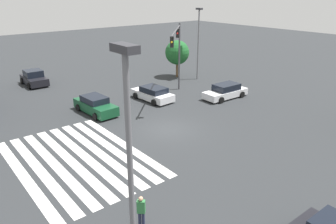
{
  "coord_description": "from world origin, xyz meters",
  "views": [
    {
      "loc": [
        17.88,
        -14.38,
        10.05
      ],
      "look_at": [
        0.0,
        0.0,
        1.43
      ],
      "focal_mm": 35.0,
      "sensor_mm": 36.0,
      "label": 1
    }
  ],
  "objects_px": {
    "car_1": "(34,78)",
    "street_light_pole_a": "(131,180)",
    "car_3": "(226,91)",
    "car_5": "(153,94)",
    "street_light_pole_b": "(198,38)",
    "tree_corner_c": "(177,53)",
    "traffic_signal_mast": "(177,46)",
    "pedestrian": "(141,210)",
    "car_0": "(95,105)"
  },
  "relations": [
    {
      "from": "street_light_pole_b",
      "to": "tree_corner_c",
      "type": "distance_m",
      "value": 3.23
    },
    {
      "from": "car_3",
      "to": "car_5",
      "type": "distance_m",
      "value": 7.15
    },
    {
      "from": "car_5",
      "to": "street_light_pole_b",
      "type": "relative_size",
      "value": 0.57
    },
    {
      "from": "car_5",
      "to": "street_light_pole_a",
      "type": "height_order",
      "value": "street_light_pole_a"
    },
    {
      "from": "car_3",
      "to": "pedestrian",
      "type": "height_order",
      "value": "pedestrian"
    },
    {
      "from": "traffic_signal_mast",
      "to": "car_5",
      "type": "height_order",
      "value": "traffic_signal_mast"
    },
    {
      "from": "car_1",
      "to": "street_light_pole_a",
      "type": "distance_m",
      "value": 31.42
    },
    {
      "from": "car_5",
      "to": "tree_corner_c",
      "type": "bearing_deg",
      "value": -58.74
    },
    {
      "from": "car_5",
      "to": "street_light_pole_b",
      "type": "distance_m",
      "value": 10.24
    },
    {
      "from": "pedestrian",
      "to": "street_light_pole_a",
      "type": "relative_size",
      "value": 0.18
    },
    {
      "from": "traffic_signal_mast",
      "to": "tree_corner_c",
      "type": "xyz_separation_m",
      "value": [
        -6.02,
        5.1,
        -2.09
      ]
    },
    {
      "from": "traffic_signal_mast",
      "to": "car_0",
      "type": "bearing_deg",
      "value": -50.93
    },
    {
      "from": "car_1",
      "to": "street_light_pole_a",
      "type": "height_order",
      "value": "street_light_pole_a"
    },
    {
      "from": "car_5",
      "to": "street_light_pole_b",
      "type": "bearing_deg",
      "value": -74.83
    },
    {
      "from": "street_light_pole_a",
      "to": "street_light_pole_b",
      "type": "distance_m",
      "value": 30.69
    },
    {
      "from": "car_1",
      "to": "street_light_pole_a",
      "type": "relative_size",
      "value": 0.47
    },
    {
      "from": "pedestrian",
      "to": "street_light_pole_b",
      "type": "xyz_separation_m",
      "value": [
        -17.3,
        19.9,
        3.97
      ]
    },
    {
      "from": "car_5",
      "to": "tree_corner_c",
      "type": "distance_m",
      "value": 9.64
    },
    {
      "from": "street_light_pole_a",
      "to": "tree_corner_c",
      "type": "relative_size",
      "value": 2.01
    },
    {
      "from": "street_light_pole_b",
      "to": "car_3",
      "type": "bearing_deg",
      "value": -22.16
    },
    {
      "from": "car_1",
      "to": "street_light_pole_b",
      "type": "height_order",
      "value": "street_light_pole_b"
    },
    {
      "from": "car_3",
      "to": "street_light_pole_a",
      "type": "xyz_separation_m",
      "value": [
        13.84,
        -19.66,
        4.58
      ]
    },
    {
      "from": "car_1",
      "to": "pedestrian",
      "type": "relative_size",
      "value": 2.63
    },
    {
      "from": "street_light_pole_b",
      "to": "car_5",
      "type": "bearing_deg",
      "value": -70.86
    },
    {
      "from": "car_1",
      "to": "pedestrian",
      "type": "xyz_separation_m",
      "value": [
        26.84,
        -3.96,
        0.12
      ]
    },
    {
      "from": "car_0",
      "to": "car_3",
      "type": "bearing_deg",
      "value": 67.1
    },
    {
      "from": "traffic_signal_mast",
      "to": "street_light_pole_b",
      "type": "height_order",
      "value": "street_light_pole_b"
    },
    {
      "from": "car_1",
      "to": "car_0",
      "type": "bearing_deg",
      "value": 6.29
    },
    {
      "from": "car_0",
      "to": "tree_corner_c",
      "type": "relative_size",
      "value": 1.08
    },
    {
      "from": "traffic_signal_mast",
      "to": "tree_corner_c",
      "type": "distance_m",
      "value": 8.16
    },
    {
      "from": "car_0",
      "to": "pedestrian",
      "type": "bearing_deg",
      "value": -22.98
    },
    {
      "from": "traffic_signal_mast",
      "to": "pedestrian",
      "type": "bearing_deg",
      "value": -0.01
    },
    {
      "from": "car_0",
      "to": "street_light_pole_b",
      "type": "height_order",
      "value": "street_light_pole_b"
    },
    {
      "from": "car_1",
      "to": "street_light_pole_b",
      "type": "relative_size",
      "value": 0.52
    },
    {
      "from": "street_light_pole_a",
      "to": "street_light_pole_b",
      "type": "bearing_deg",
      "value": 132.8
    },
    {
      "from": "traffic_signal_mast",
      "to": "car_5",
      "type": "relative_size",
      "value": 1.51
    },
    {
      "from": "car_0",
      "to": "street_light_pole_a",
      "type": "distance_m",
      "value": 20.18
    },
    {
      "from": "car_3",
      "to": "street_light_pole_b",
      "type": "relative_size",
      "value": 0.58
    },
    {
      "from": "traffic_signal_mast",
      "to": "street_light_pole_b",
      "type": "xyz_separation_m",
      "value": [
        -3.68,
        6.27,
        -0.19
      ]
    },
    {
      "from": "pedestrian",
      "to": "tree_corner_c",
      "type": "relative_size",
      "value": 0.36
    },
    {
      "from": "car_0",
      "to": "street_light_pole_a",
      "type": "height_order",
      "value": "street_light_pole_a"
    },
    {
      "from": "tree_corner_c",
      "to": "traffic_signal_mast",
      "type": "bearing_deg",
      "value": -40.3
    },
    {
      "from": "car_0",
      "to": "traffic_signal_mast",
      "type": "bearing_deg",
      "value": 80.68
    },
    {
      "from": "traffic_signal_mast",
      "to": "street_light_pole_b",
      "type": "relative_size",
      "value": 0.85
    },
    {
      "from": "pedestrian",
      "to": "street_light_pole_a",
      "type": "distance_m",
      "value": 6.21
    },
    {
      "from": "street_light_pole_b",
      "to": "tree_corner_c",
      "type": "bearing_deg",
      "value": -153.39
    },
    {
      "from": "car_1",
      "to": "tree_corner_c",
      "type": "xyz_separation_m",
      "value": [
        7.21,
        14.77,
        2.2
      ]
    },
    {
      "from": "traffic_signal_mast",
      "to": "street_light_pole_a",
      "type": "bearing_deg",
      "value": 1.59
    },
    {
      "from": "traffic_signal_mast",
      "to": "car_5",
      "type": "bearing_deg",
      "value": -58.69
    },
    {
      "from": "car_3",
      "to": "street_light_pole_b",
      "type": "xyz_separation_m",
      "value": [
        -7.01,
        2.85,
        4.19
      ]
    }
  ]
}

